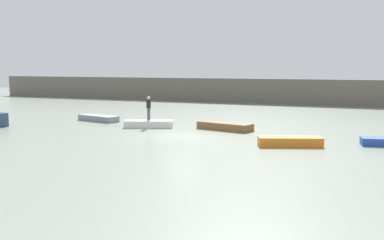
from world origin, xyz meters
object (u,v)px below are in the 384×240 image
at_px(rowboat_grey, 98,118).
at_px(person_dark_shirt, 149,107).
at_px(rowboat_brown, 225,126).
at_px(rowboat_orange, 290,141).
at_px(rowboat_white, 149,124).

relative_size(rowboat_grey, person_dark_shirt, 2.11).
bearing_deg(rowboat_brown, rowboat_orange, -27.19).
bearing_deg(rowboat_white, rowboat_grey, 139.91).
bearing_deg(rowboat_brown, person_dark_shirt, -156.37).
distance_m(rowboat_brown, rowboat_orange, 7.17).
bearing_deg(rowboat_brown, rowboat_grey, -170.44).
xyz_separation_m(rowboat_grey, rowboat_orange, (16.39, -5.61, 0.03)).
height_order(rowboat_brown, rowboat_orange, rowboat_orange).
relative_size(rowboat_brown, person_dark_shirt, 2.26).
bearing_deg(rowboat_grey, rowboat_white, -3.75).
bearing_deg(rowboat_grey, rowboat_orange, -4.68).
distance_m(rowboat_orange, person_dark_shirt, 11.57).
distance_m(rowboat_white, rowboat_orange, 11.51).
height_order(rowboat_grey, rowboat_orange, rowboat_orange).
xyz_separation_m(rowboat_white, rowboat_orange, (10.86, -3.81, 0.00)).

